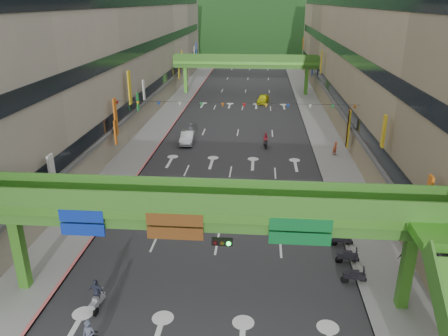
{
  "coord_description": "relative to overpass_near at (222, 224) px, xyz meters",
  "views": [
    {
      "loc": [
        2.73,
        -14.96,
        16.27
      ],
      "look_at": [
        0.0,
        18.0,
        3.5
      ],
      "focal_mm": 35.0,
      "sensor_mm": 36.0,
      "label": 1
    }
  ],
  "objects": [
    {
      "name": "sidewalk_right",
      "position": [
        10.07,
        44.62,
        -5.13
      ],
      "size": [
        4.0,
        140.0,
        0.15
      ],
      "primitive_type": "cube",
      "color": "gray",
      "rests_on": "ground"
    },
    {
      "name": "parked_scooter_row",
      "position": [
        7.87,
        7.11,
        -4.68
      ],
      "size": [
        1.6,
        9.37,
        1.08
      ],
      "color": "black",
      "rests_on": "ground"
    },
    {
      "name": "pedestrian_dark",
      "position": [
        11.27,
        3.91,
        -4.28
      ],
      "size": [
        1.15,
        0.68,
        1.84
      ],
      "primitive_type": "imported",
      "rotation": [
        0.0,
        0.0,
        -0.23
      ],
      "color": "black",
      "rests_on": "ground"
    },
    {
      "name": "car_silver",
      "position": [
        -6.78,
        29.62,
        -4.49
      ],
      "size": [
        1.69,
        4.41,
        1.43
      ],
      "primitive_type": "imported",
      "rotation": [
        0.0,
        0.0,
        0.04
      ],
      "color": "#B7B9BF",
      "rests_on": "ground"
    },
    {
      "name": "hill_right",
      "position": [
        24.07,
        174.62,
        -5.21
      ],
      "size": [
        208.0,
        176.0,
        128.0
      ],
      "primitive_type": "ellipsoid",
      "color": "#1C4419",
      "rests_on": "ground"
    },
    {
      "name": "scooter_rider_far",
      "position": [
        -6.64,
        31.33,
        -4.15
      ],
      "size": [
        0.93,
        1.59,
        2.08
      ],
      "color": "maroon",
      "rests_on": "ground"
    },
    {
      "name": "overpass_far",
      "position": [
        -0.93,
        59.62,
        0.2
      ],
      "size": [
        28.0,
        2.2,
        7.1
      ],
      "color": "#4C9E2D",
      "rests_on": "ground"
    },
    {
      "name": "hill_left",
      "position": [
        -15.93,
        154.62,
        -5.21
      ],
      "size": [
        168.0,
        140.0,
        112.0
      ],
      "primitive_type": "ellipsoid",
      "color": "#1C4419",
      "rests_on": "ground"
    },
    {
      "name": "building_row_right",
      "position": [
        18.0,
        44.62,
        4.25
      ],
      "size": [
        12.8,
        95.0,
        19.0
      ],
      "color": "gray",
      "rests_on": "ground"
    },
    {
      "name": "pedestrian_blue",
      "position": [
        11.27,
        8.25,
        -4.26
      ],
      "size": [
        0.9,
        0.59,
        1.9
      ],
      "primitive_type": "imported",
      "rotation": [
        0.0,
        0.0,
        3.11
      ],
      "color": "navy",
      "rests_on": "ground"
    },
    {
      "name": "bunting_string",
      "position": [
        -0.93,
        24.62,
        0.75
      ],
      "size": [
        26.0,
        0.36,
        0.47
      ],
      "color": "black",
      "rests_on": "ground"
    },
    {
      "name": "curb_left",
      "position": [
        -10.03,
        44.62,
        -5.12
      ],
      "size": [
        0.2,
        140.0,
        0.18
      ],
      "primitive_type": "cube",
      "color": "#CC5959",
      "rests_on": "ground"
    },
    {
      "name": "overpass_near",
      "position": [
        0.0,
        0.0,
        0.0
      ],
      "size": [
        28.0,
        12.27,
        7.1
      ],
      "color": "#4C9E2D",
      "rests_on": "ground"
    },
    {
      "name": "building_row_left",
      "position": [
        -19.86,
        44.62,
        4.25
      ],
      "size": [
        12.8,
        95.0,
        19.0
      ],
      "color": "#9E937F",
      "rests_on": "ground"
    },
    {
      "name": "scooter_rider_left",
      "position": [
        -6.92,
        -0.94,
        -4.24
      ],
      "size": [
        0.98,
        1.6,
        1.95
      ],
      "color": "gray",
      "rests_on": "ground"
    },
    {
      "name": "curb_right",
      "position": [
        8.17,
        44.62,
        -5.12
      ],
      "size": [
        0.2,
        140.0,
        0.18
      ],
      "primitive_type": "cube",
      "color": "gray",
      "rests_on": "ground"
    },
    {
      "name": "sidewalk_left",
      "position": [
        -11.93,
        44.62,
        -5.13
      ],
      "size": [
        4.0,
        140.0,
        0.15
      ],
      "primitive_type": "cube",
      "color": "gray",
      "rests_on": "ground"
    },
    {
      "name": "scooter_rider_mid",
      "position": [
        2.66,
        28.64,
        -4.27
      ],
      "size": [
        0.76,
        1.6,
        1.84
      ],
      "color": "black",
      "rests_on": "ground"
    },
    {
      "name": "road_slab",
      "position": [
        -0.93,
        44.62,
        -5.2
      ],
      "size": [
        18.0,
        140.0,
        0.02
      ],
      "primitive_type": "cube",
      "color": "#28282B",
      "rests_on": "ground"
    },
    {
      "name": "car_yellow",
      "position": [
        2.35,
        52.48,
        -4.48
      ],
      "size": [
        2.35,
        4.49,
        1.46
      ],
      "primitive_type": "imported",
      "rotation": [
        0.0,
        0.0,
        -0.15
      ],
      "color": "yellow",
      "rests_on": "ground"
    },
    {
      "name": "pedestrian_red",
      "position": [
        10.35,
        26.29,
        -4.44
      ],
      "size": [
        0.94,
        0.88,
        1.54
      ],
      "primitive_type": "imported",
      "rotation": [
        0.0,
        0.0,
        0.54
      ],
      "color": "#CA5C31",
      "rests_on": "ground"
    }
  ]
}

